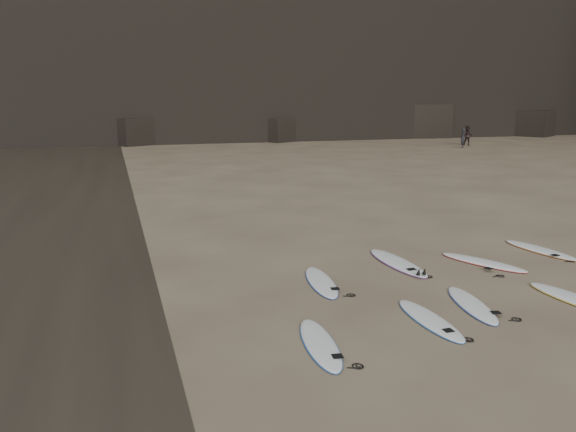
% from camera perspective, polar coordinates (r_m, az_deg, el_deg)
% --- Properties ---
extents(ground, '(240.00, 240.00, 0.00)m').
position_cam_1_polar(ground, '(13.03, 21.04, -8.38)').
color(ground, '#897559').
rests_on(ground, ground).
extents(surfboard_0, '(0.82, 2.32, 0.08)m').
position_cam_1_polar(surfboard_0, '(10.31, 3.27, -12.78)').
color(surfboard_0, white).
rests_on(surfboard_0, ground).
extents(surfboard_1, '(0.56, 2.29, 0.08)m').
position_cam_1_polar(surfboard_1, '(11.65, 14.21, -10.15)').
color(surfboard_1, white).
rests_on(surfboard_1, ground).
extents(surfboard_2, '(1.01, 2.33, 0.08)m').
position_cam_1_polar(surfboard_2, '(12.69, 18.17, -8.52)').
color(surfboard_2, white).
rests_on(surfboard_2, ground).
extents(surfboard_5, '(0.89, 2.43, 0.09)m').
position_cam_1_polar(surfboard_5, '(13.51, 3.38, -6.67)').
color(surfboard_5, white).
rests_on(surfboard_5, ground).
extents(surfboard_6, '(0.73, 2.78, 0.10)m').
position_cam_1_polar(surfboard_6, '(15.26, 11.05, -4.64)').
color(surfboard_6, white).
rests_on(surfboard_6, ground).
extents(surfboard_7, '(1.58, 2.47, 0.09)m').
position_cam_1_polar(surfboard_7, '(15.90, 19.21, -4.44)').
color(surfboard_7, white).
rests_on(surfboard_7, ground).
extents(surfboard_8, '(0.95, 2.54, 0.09)m').
position_cam_1_polar(surfboard_8, '(17.77, 24.25, -3.14)').
color(surfboard_8, white).
rests_on(surfboard_8, ground).
extents(person_a, '(0.68, 0.71, 1.65)m').
position_cam_1_polar(person_a, '(51.87, 17.32, 7.54)').
color(person_a, black).
rests_on(person_a, ground).
extents(person_b, '(1.10, 1.11, 1.81)m').
position_cam_1_polar(person_b, '(54.31, 17.79, 7.77)').
color(person_b, black).
rests_on(person_b, ground).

